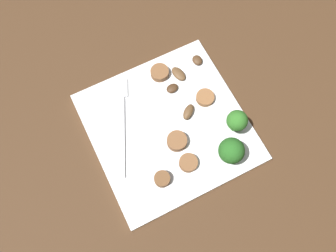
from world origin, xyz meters
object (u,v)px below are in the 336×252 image
sausage_slice_3 (160,73)px  mushroom_1 (188,112)px  broccoli_floret_1 (237,121)px  sausage_slice_1 (189,162)px  sausage_slice_2 (179,140)px  sausage_slice_4 (162,179)px  plate (168,127)px  mushroom_2 (172,88)px  sausage_slice_0 (205,98)px  mushroom_3 (197,60)px  broccoli_floret_0 (231,151)px  mushroom_0 (179,74)px  fork (123,118)px

sausage_slice_3 → mushroom_1: (-0.09, -0.01, -0.00)m
broccoli_floret_1 → mushroom_1: broccoli_floret_1 is taller
broccoli_floret_1 → sausage_slice_1: broccoli_floret_1 is taller
sausage_slice_2 → sausage_slice_4: bearing=129.9°
sausage_slice_3 → plate: bearing=161.8°
sausage_slice_1 → mushroom_2: 0.14m
plate → broccoli_floret_1: broccoli_floret_1 is taller
broccoli_floret_1 → sausage_slice_1: 0.10m
sausage_slice_0 → mushroom_1: size_ratio=1.05×
mushroom_1 → mushroom_3: (0.08, -0.06, -0.00)m
broccoli_floret_0 → sausage_slice_4: bearing=83.1°
broccoli_floret_1 → mushroom_0: broccoli_floret_1 is taller
mushroom_2 → sausage_slice_1: bearing=164.5°
broccoli_floret_0 → broccoli_floret_1: size_ratio=1.05×
mushroom_2 → mushroom_3: bearing=-65.8°
sausage_slice_1 → mushroom_0: sausage_slice_1 is taller
sausage_slice_3 → sausage_slice_4: size_ratio=1.26×
mushroom_0 → sausage_slice_1: bearing=158.7°
plate → mushroom_1: size_ratio=8.45×
sausage_slice_2 → sausage_slice_4: same height
fork → broccoli_floret_0: broccoli_floret_0 is taller
plate → sausage_slice_4: size_ratio=9.86×
fork → mushroom_2: mushroom_2 is taller
plate → fork: (0.05, 0.06, 0.01)m
plate → mushroom_1: 0.04m
broccoli_floret_1 → sausage_slice_2: 0.10m
fork → broccoli_floret_1: (-0.10, -0.16, 0.03)m
plate → mushroom_3: size_ratio=12.38×
broccoli_floret_1 → sausage_slice_0: broccoli_floret_1 is taller
sausage_slice_3 → mushroom_3: (-0.01, -0.07, -0.00)m
sausage_slice_0 → sausage_slice_2: 0.09m
sausage_slice_3 → sausage_slice_4: 0.19m
plate → mushroom_0: 0.10m
broccoli_floret_1 → sausage_slice_1: (-0.02, 0.10, -0.03)m
sausage_slice_0 → sausage_slice_2: bearing=123.0°
broccoli_floret_0 → sausage_slice_1: broccoli_floret_0 is taller
sausage_slice_0 → sausage_slice_3: (0.08, 0.05, 0.00)m
sausage_slice_4 → mushroom_2: 0.16m
fork → mushroom_3: 0.17m
sausage_slice_3 → mushroom_0: (-0.02, -0.03, -0.00)m
mushroom_0 → mushroom_2: bearing=131.5°
sausage_slice_4 → mushroom_3: size_ratio=1.26×
broccoli_floret_0 → sausage_slice_3: broccoli_floret_0 is taller
mushroom_0 → mushroom_1: bearing=165.4°
mushroom_3 → plate: bearing=130.3°
sausage_slice_2 → mushroom_2: size_ratio=1.55×
mushroom_1 → broccoli_floret_0: bearing=-166.9°
sausage_slice_4 → mushroom_1: 0.13m
broccoli_floret_0 → broccoli_floret_1: (0.04, -0.03, 0.00)m
sausage_slice_0 → mushroom_1: 0.04m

